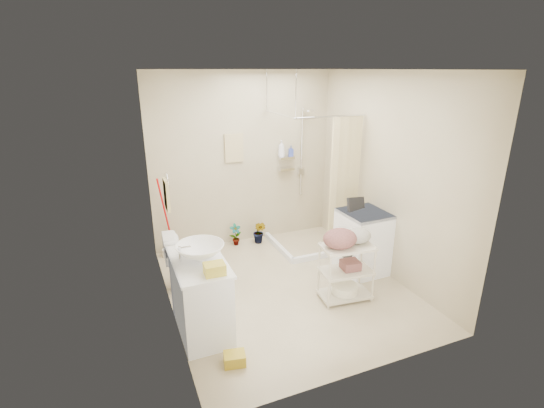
{
  "coord_description": "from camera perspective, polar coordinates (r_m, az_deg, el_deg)",
  "views": [
    {
      "loc": [
        -1.81,
        -3.95,
        2.61
      ],
      "look_at": [
        -0.09,
        0.25,
        1.04
      ],
      "focal_mm": 26.0,
      "sensor_mm": 36.0,
      "label": 1
    }
  ],
  "objects": [
    {
      "name": "laundry_rack",
      "position": [
        4.74,
        10.7,
        -8.96
      ],
      "size": [
        0.63,
        0.41,
        0.82
      ],
      "primitive_type": null,
      "rotation": [
        0.0,
        0.0,
        -0.11
      ],
      "color": "beige",
      "rests_on": "ground"
    },
    {
      "name": "wall_left",
      "position": [
        4.18,
        -15.5,
        0.06
      ],
      "size": [
        0.04,
        3.2,
        2.6
      ],
      "primitive_type": "cube",
      "color": "#C0B594",
      "rests_on": "ground"
    },
    {
      "name": "potted_plant_b",
      "position": [
        6.18,
        -1.83,
        -4.08
      ],
      "size": [
        0.26,
        0.26,
        0.37
      ],
      "primitive_type": "imported",
      "rotation": [
        0.0,
        0.0,
        -0.86
      ],
      "color": "brown",
      "rests_on": "ground"
    },
    {
      "name": "washing_machine",
      "position": [
        5.42,
        13.1,
        -5.32
      ],
      "size": [
        0.6,
        0.61,
        0.85
      ],
      "primitive_type": "cube",
      "rotation": [
        0.0,
        0.0,
        0.03
      ],
      "color": "white",
      "rests_on": "ground"
    },
    {
      "name": "floor_basket",
      "position": [
        3.93,
        -5.45,
        -21.16
      ],
      "size": [
        0.33,
        0.27,
        0.16
      ],
      "primitive_type": "cube",
      "rotation": [
        0.0,
        0.0,
        -0.19
      ],
      "color": "gold",
      "rests_on": "ground"
    },
    {
      "name": "towel_ring",
      "position": [
        3.94,
        -15.04,
        1.56
      ],
      "size": [
        0.04,
        0.22,
        0.34
      ],
      "primitive_type": null,
      "color": "beige",
      "rests_on": "wall_left"
    },
    {
      "name": "wall_right",
      "position": [
        5.26,
        16.3,
        3.83
      ],
      "size": [
        0.04,
        3.2,
        2.6
      ],
      "primitive_type": "cube",
      "color": "#C0B594",
      "rests_on": "ground"
    },
    {
      "name": "tp_holder",
      "position": [
        4.45,
        -14.42,
        -6.76
      ],
      "size": [
        0.08,
        0.12,
        0.14
      ],
      "primitive_type": null,
      "color": "white",
      "rests_on": "wall_left"
    },
    {
      "name": "wall_back",
      "position": [
        5.98,
        -4.15,
        6.34
      ],
      "size": [
        2.8,
        0.04,
        2.6
      ],
      "primitive_type": "cube",
      "color": "#C0B594",
      "rests_on": "ground"
    },
    {
      "name": "toilet",
      "position": [
        5.04,
        -11.23,
        -7.86
      ],
      "size": [
        0.73,
        0.45,
        0.72
      ],
      "primitive_type": "imported",
      "rotation": [
        0.0,
        0.0,
        1.5
      ],
      "color": "silver",
      "rests_on": "ground"
    },
    {
      "name": "sink",
      "position": [
        4.0,
        -10.36,
        -6.83
      ],
      "size": [
        0.51,
        0.51,
        0.17
      ],
      "primitive_type": "imported",
      "rotation": [
        0.0,
        0.0,
        0.06
      ],
      "color": "white",
      "rests_on": "vanity"
    },
    {
      "name": "vanity",
      "position": [
        4.21,
        -10.3,
        -12.94
      ],
      "size": [
        0.52,
        0.92,
        0.8
      ],
      "primitive_type": "cube",
      "rotation": [
        0.0,
        0.0,
        0.01
      ],
      "color": "white",
      "rests_on": "ground"
    },
    {
      "name": "ironing_board",
      "position": [
        5.33,
        12.36,
        -4.45
      ],
      "size": [
        0.31,
        0.15,
        1.05
      ],
      "primitive_type": null,
      "rotation": [
        0.0,
        0.0,
        0.22
      ],
      "color": "black",
      "rests_on": "ground"
    },
    {
      "name": "shower",
      "position": [
        5.88,
        5.53,
        3.55
      ],
      "size": [
        1.1,
        1.1,
        2.1
      ],
      "primitive_type": null,
      "color": "silver",
      "rests_on": "ground"
    },
    {
      "name": "ceiling",
      "position": [
        4.35,
        2.47,
        18.88
      ],
      "size": [
        2.8,
        3.2,
        0.04
      ],
      "primitive_type": "cube",
      "color": "silver",
      "rests_on": "ground"
    },
    {
      "name": "floor",
      "position": [
        5.07,
        2.05,
        -11.96
      ],
      "size": [
        3.2,
        3.2,
        0.0
      ],
      "primitive_type": "plane",
      "color": "#C7B995",
      "rests_on": "ground"
    },
    {
      "name": "counter_basket",
      "position": [
        3.72,
        -8.32,
        -9.28
      ],
      "size": [
        0.2,
        0.15,
        0.11
      ],
      "primitive_type": "cube",
      "rotation": [
        0.0,
        0.0,
        -0.02
      ],
      "color": "gold",
      "rests_on": "vanity"
    },
    {
      "name": "shampoo_bottle_a",
      "position": [
        6.09,
        1.37,
        8.02
      ],
      "size": [
        0.11,
        0.11,
        0.25
      ],
      "primitive_type": "imported",
      "rotation": [
        0.0,
        0.0,
        -0.16
      ],
      "color": "white",
      "rests_on": "shower"
    },
    {
      "name": "potted_plant_a",
      "position": [
        6.14,
        -5.29,
        -4.44
      ],
      "size": [
        0.19,
        0.14,
        0.35
      ],
      "primitive_type": "imported",
      "rotation": [
        0.0,
        0.0,
        0.1
      ],
      "color": "brown",
      "rests_on": "ground"
    },
    {
      "name": "hanging_towel",
      "position": [
        5.88,
        -5.53,
        8.07
      ],
      "size": [
        0.28,
        0.03,
        0.42
      ],
      "primitive_type": "cube",
      "color": "beige",
      "rests_on": "wall_back"
    },
    {
      "name": "shampoo_bottle_b",
      "position": [
        6.18,
        2.76,
        7.71
      ],
      "size": [
        0.09,
        0.09,
        0.16
      ],
      "primitive_type": "imported",
      "rotation": [
        0.0,
        0.0,
        -0.27
      ],
      "color": "#2E3D91",
      "rests_on": "shower"
    },
    {
      "name": "wall_front",
      "position": [
        3.25,
        14.06,
        -5.4
      ],
      "size": [
        2.8,
        0.04,
        2.6
      ],
      "primitive_type": "cube",
      "color": "#C0B594",
      "rests_on": "ground"
    },
    {
      "name": "mop",
      "position": [
        5.79,
        -15.5,
        -1.95
      ],
      "size": [
        0.12,
        0.12,
        1.21
      ],
      "primitive_type": null,
      "rotation": [
        0.0,
        0.0,
        -0.02
      ],
      "color": "#BC0607",
      "rests_on": "ground"
    }
  ]
}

